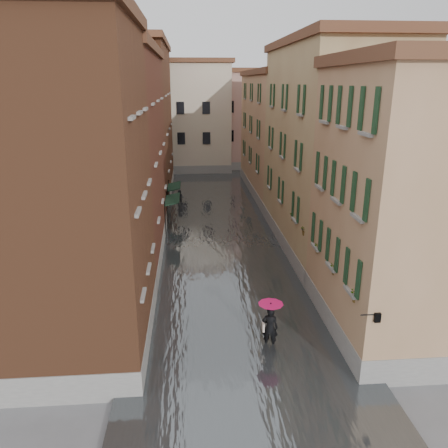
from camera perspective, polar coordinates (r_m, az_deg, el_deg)
name	(u,v)px	position (r m, az deg, el deg)	size (l,w,h in m)	color
ground	(236,312)	(22.10, 1.53, -11.44)	(120.00, 120.00, 0.00)	#5D5D60
floodwater	(218,227)	(33.95, -0.77, -0.45)	(10.00, 60.00, 0.20)	#484C4F
building_left_near	(66,199)	(18.34, -19.92, 3.14)	(6.00, 8.00, 13.00)	brown
building_left_mid	(112,158)	(28.92, -14.40, 8.29)	(6.00, 14.00, 12.50)	#572C1B
building_left_far	(137,125)	(43.57, -11.27, 12.62)	(6.00, 16.00, 14.00)	brown
building_right_near	(406,209)	(20.06, 22.63, 1.82)	(6.00, 8.00, 11.50)	#A67C55
building_right_mid	(328,152)	(29.88, 13.41, 9.15)	(6.00, 14.00, 13.00)	tan
building_right_far	(281,136)	(44.37, 7.45, 11.28)	(6.00, 16.00, 11.50)	#A67C55
building_end_cream	(181,118)	(57.30, -5.60, 13.60)	(12.00, 9.00, 13.00)	beige
building_end_pink	(249,120)	(59.87, 3.32, 13.36)	(10.00, 9.00, 12.00)	tan
awning_near	(172,200)	(32.86, -6.83, 3.10)	(1.09, 3.02, 2.80)	black
awning_far	(174,187)	(36.98, -6.61, 4.79)	(1.09, 2.84, 2.80)	black
wall_lantern	(376,317)	(16.60, 19.27, -11.37)	(0.71, 0.22, 0.35)	black
window_planters	(320,241)	(21.75, 12.37, -2.19)	(0.59, 11.12, 0.84)	brown
pedestrian_main	(270,320)	(19.00, 6.04, -12.38)	(1.07, 1.07, 2.06)	black
pedestrian_far	(180,198)	(40.28, -5.77, 3.40)	(0.72, 0.56, 1.49)	black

